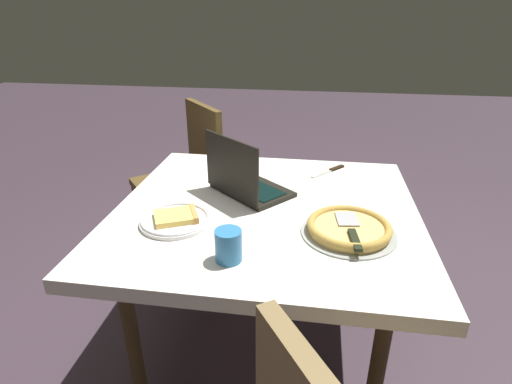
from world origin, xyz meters
TOP-DOWN VIEW (x-y plane):
  - ground_plane at (0.00, 0.00)m, footprint 12.00×12.00m
  - dining_table at (0.00, 0.00)m, footprint 1.07×1.12m
  - laptop at (0.10, 0.10)m, footprint 0.36×0.37m
  - pizza_plate at (-0.17, 0.30)m, footprint 0.25×0.25m
  - pizza_tray at (-0.16, -0.29)m, footprint 0.32×0.32m
  - table_knife at (0.40, -0.25)m, footprint 0.17×0.15m
  - drink_cup at (-0.36, 0.07)m, footprint 0.08×0.08m
  - chair_far at (0.73, 0.55)m, footprint 0.59×0.59m

SIDE VIEW (x-z plane):
  - ground_plane at x=0.00m, z-range 0.00..0.00m
  - chair_far at x=0.73m, z-range 0.06..0.96m
  - dining_table at x=0.00m, z-range 0.29..0.99m
  - table_knife at x=0.40m, z-range 0.70..0.71m
  - pizza_plate at x=-0.17m, z-range 0.70..0.73m
  - pizza_tray at x=-0.16m, z-range 0.70..0.74m
  - drink_cup at x=-0.36m, z-range 0.70..0.80m
  - laptop at x=0.10m, z-range 0.63..0.88m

